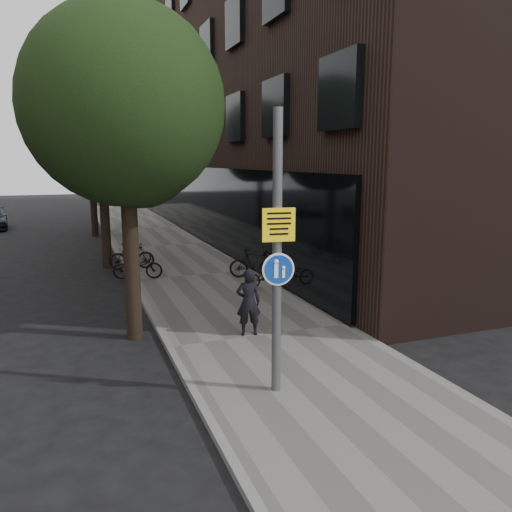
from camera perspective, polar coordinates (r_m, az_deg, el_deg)
name	(u,v)px	position (r m, az deg, el deg)	size (l,w,h in m)	color
ground	(323,405)	(8.99, 7.70, -16.53)	(120.00, 120.00, 0.00)	black
sidewalk	(197,276)	(17.95, -6.78, -2.30)	(4.50, 60.00, 0.12)	slate
curb_edge	(133,281)	(17.57, -13.93, -2.82)	(0.15, 60.00, 0.13)	slate
building_right_dark_brick	(279,78)	(31.90, 2.68, 19.63)	(12.00, 40.00, 18.00)	black
street_tree_near	(127,115)	(11.76, -14.51, 15.34)	(4.40, 4.40, 7.50)	black
street_tree_mid	(102,134)	(20.21, -17.21, 13.19)	(5.00, 5.00, 7.80)	black
street_tree_far	(91,142)	(29.19, -18.34, 12.26)	(5.00, 5.00, 7.80)	black
signpost	(277,254)	(8.41, 2.41, 0.18)	(0.56, 0.16, 4.84)	#595B5E
pedestrian	(248,302)	(11.56, -0.87, -5.30)	(0.57, 0.38, 1.57)	black
parked_bike_facade_near	(267,276)	(15.87, 1.30, -2.28)	(0.53, 1.51, 0.80)	black
parked_bike_facade_far	(254,263)	(17.27, -0.28, -0.82)	(0.48, 1.69, 1.01)	black
parked_bike_curb_near	(138,266)	(17.55, -13.38, -1.17)	(0.58, 1.66, 0.87)	black
parked_bike_curb_far	(132,256)	(19.19, -14.03, 0.00)	(0.47, 1.65, 0.99)	black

